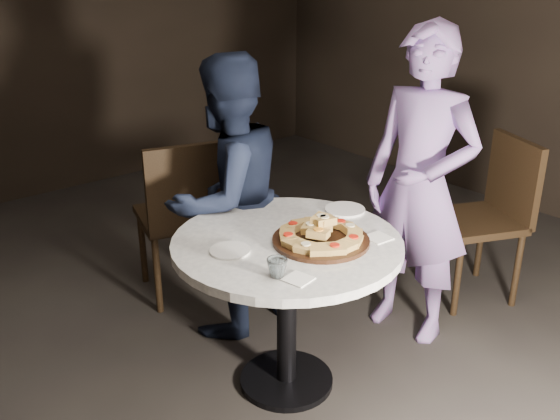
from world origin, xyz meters
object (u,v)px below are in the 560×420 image
table (287,268)px  water_glass (277,268)px  serving_board (321,240)px  diner_teal (420,187)px  chair_right (491,208)px  chair_far (183,210)px  focaccia_pile (321,232)px  diner_navy (227,199)px

table → water_glass: 0.40m
serving_board → diner_teal: diner_teal is taller
table → chair_right: chair_right is taller
water_glass → chair_far: 1.34m
focaccia_pile → water_glass: 0.38m
water_glass → chair_far: chair_far is taller
focaccia_pile → serving_board: bearing=-109.3°
diner_teal → serving_board: bearing=-96.0°
focaccia_pile → diner_navy: (0.01, 0.74, -0.07)m
table → diner_teal: diner_teal is taller
table → diner_navy: size_ratio=0.82×
water_glass → diner_teal: bearing=9.3°
focaccia_pile → chair_far: size_ratio=0.39×
serving_board → focaccia_pile: (0.00, 0.00, 0.04)m
diner_navy → diner_teal: 1.03m
diner_teal → chair_far: bearing=-154.6°
table → chair_far: bearing=85.7°
water_glass → diner_navy: (0.37, 0.86, -0.06)m
serving_board → chair_right: chair_right is taller
serving_board → diner_teal: bearing=4.7°
serving_board → diner_navy: (0.01, 0.74, -0.03)m
serving_board → chair_far: (-0.02, 1.16, -0.21)m
diner_teal → chair_right: bearing=75.6°
serving_board → focaccia_pile: 0.04m
serving_board → chair_far: chair_far is taller
focaccia_pile → chair_right: size_ratio=0.40×
serving_board → chair_far: size_ratio=0.43×
table → serving_board: size_ratio=2.91×
water_glass → chair_far: size_ratio=0.08×
focaccia_pile → water_glass: size_ratio=4.60×
water_glass → chair_far: bearing=75.3°
chair_right → chair_far: bearing=-103.4°
table → serving_board: bearing=-50.6°
table → chair_right: (1.54, -0.10, -0.07)m
water_glass → diner_navy: 0.94m
table → water_glass: bearing=-137.0°
table → water_glass: water_glass is taller
chair_right → focaccia_pile: bearing=-64.9°
chair_far → diner_teal: 1.38m
table → serving_board: (0.10, -0.12, 0.16)m
chair_right → serving_board: bearing=-64.7°
table → chair_right: bearing=-3.7°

